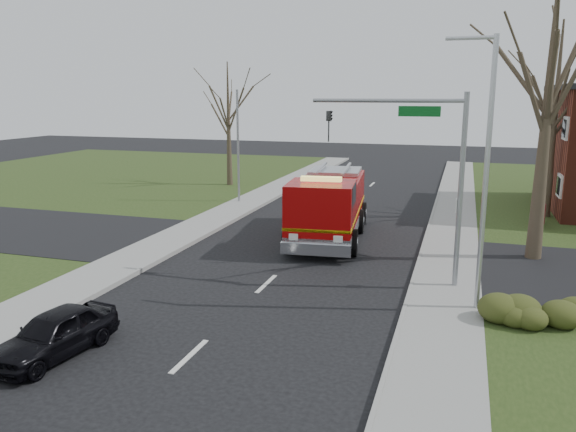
% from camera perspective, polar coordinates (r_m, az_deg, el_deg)
% --- Properties ---
extents(ground, '(120.00, 120.00, 0.00)m').
position_cam_1_polar(ground, '(20.43, -2.22, -6.92)').
color(ground, black).
rests_on(ground, ground).
extents(sidewalk_right, '(2.40, 80.00, 0.15)m').
position_cam_1_polar(sidewalk_right, '(19.34, 15.55, -8.28)').
color(sidewalk_right, gray).
rests_on(sidewalk_right, ground).
extents(sidewalk_left, '(2.40, 80.00, 0.15)m').
position_cam_1_polar(sidewalk_left, '(23.15, -16.90, -4.95)').
color(sidewalk_left, gray).
rests_on(sidewalk_left, ground).
extents(health_center_sign, '(0.12, 2.00, 1.40)m').
position_cam_1_polar(health_center_sign, '(31.46, 24.35, 0.47)').
color(health_center_sign, '#521315').
rests_on(health_center_sign, ground).
extents(hedge_corner, '(2.80, 2.00, 0.90)m').
position_cam_1_polar(hedge_corner, '(18.39, 24.35, -8.35)').
color(hedge_corner, '#2B3914').
rests_on(hedge_corner, lawn_right).
extents(bare_tree_near, '(6.00, 6.00, 12.00)m').
position_cam_1_polar(bare_tree_near, '(24.35, 25.10, 12.79)').
color(bare_tree_near, '#34291E').
rests_on(bare_tree_near, ground).
extents(bare_tree_far, '(5.25, 5.25, 10.50)m').
position_cam_1_polar(bare_tree_far, '(33.46, 25.59, 10.70)').
color(bare_tree_far, '#34291E').
rests_on(bare_tree_far, ground).
extents(bare_tree_left, '(4.50, 4.50, 9.00)m').
position_cam_1_polar(bare_tree_left, '(41.60, -6.09, 10.61)').
color(bare_tree_left, '#34291E').
rests_on(bare_tree_left, ground).
extents(traffic_signal_mast, '(5.29, 0.18, 6.80)m').
position_cam_1_polar(traffic_signal_mast, '(19.81, 13.61, 6.11)').
color(traffic_signal_mast, gray).
rests_on(traffic_signal_mast, ground).
extents(streetlight_pole, '(1.48, 0.16, 8.40)m').
position_cam_1_polar(streetlight_pole, '(17.80, 19.34, 4.60)').
color(streetlight_pole, '#B7BABF').
rests_on(streetlight_pole, ground).
extents(utility_pole_far, '(0.14, 0.14, 7.00)m').
position_cam_1_polar(utility_pole_far, '(34.96, -5.10, 6.94)').
color(utility_pole_far, gray).
rests_on(utility_pole_far, ground).
extents(fire_engine, '(3.91, 8.56, 3.34)m').
position_cam_1_polar(fire_engine, '(26.39, 4.13, 0.87)').
color(fire_engine, '#990707').
rests_on(fire_engine, ground).
extents(parked_car_maroon, '(1.96, 3.78, 1.23)m').
position_cam_1_polar(parked_car_maroon, '(16.12, -22.63, -10.96)').
color(parked_car_maroon, black).
rests_on(parked_car_maroon, ground).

